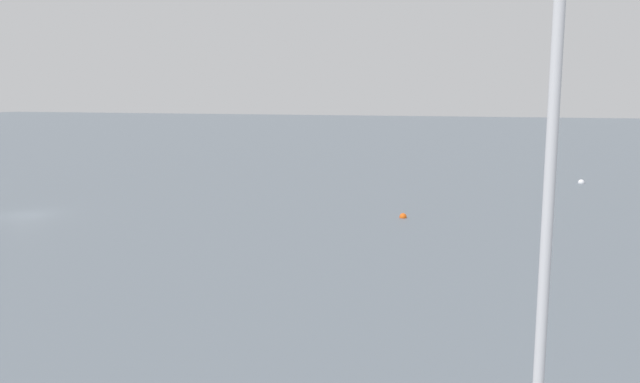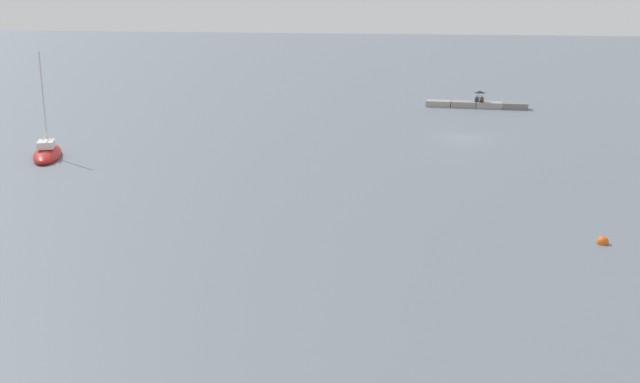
% 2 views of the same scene
% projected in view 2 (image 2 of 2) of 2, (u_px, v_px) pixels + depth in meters
% --- Properties ---
extents(ground_plane, '(500.00, 500.00, 0.00)m').
position_uv_depth(ground_plane, '(463.00, 138.00, 63.48)').
color(ground_plane, slate).
extents(seawall_pier, '(11.24, 1.80, 0.69)m').
position_uv_depth(seawall_pier, '(477.00, 105.00, 82.22)').
color(seawall_pier, slate).
rests_on(seawall_pier, ground_plane).
extents(person_seated_brown_left, '(0.45, 0.64, 0.73)m').
position_uv_depth(person_seated_brown_left, '(482.00, 100.00, 81.74)').
color(person_seated_brown_left, '#1E2333').
rests_on(person_seated_brown_left, seawall_pier).
extents(person_seated_blue_right, '(0.45, 0.64, 0.73)m').
position_uv_depth(person_seated_blue_right, '(477.00, 100.00, 82.02)').
color(person_seated_blue_right, '#1E2333').
rests_on(person_seated_blue_right, seawall_pier).
extents(umbrella_open_black, '(1.30, 1.30, 1.28)m').
position_uv_depth(umbrella_open_black, '(480.00, 92.00, 81.81)').
color(umbrella_open_black, black).
rests_on(umbrella_open_black, seawall_pier).
extents(sailboat_red_far, '(4.89, 6.75, 8.18)m').
position_uv_depth(sailboat_red_far, '(47.00, 153.00, 54.97)').
color(sailboat_red_far, red).
rests_on(sailboat_red_far, ground_plane).
extents(mooring_buoy_mid, '(0.55, 0.55, 0.55)m').
position_uv_depth(mooring_buoy_mid, '(603.00, 242.00, 34.96)').
color(mooring_buoy_mid, '#EA5914').
rests_on(mooring_buoy_mid, ground_plane).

